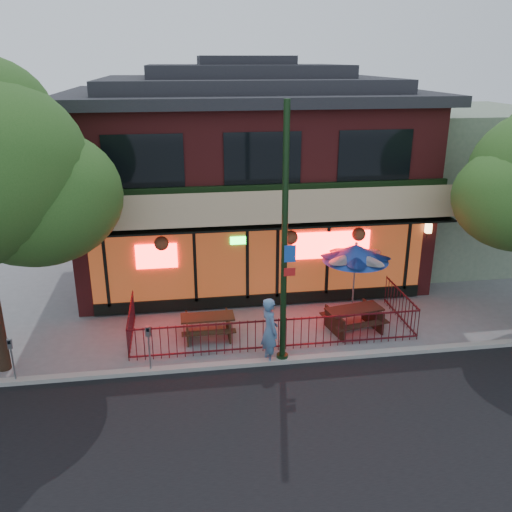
# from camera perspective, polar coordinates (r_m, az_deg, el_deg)

# --- Properties ---
(ground) EXTENTS (80.00, 80.00, 0.00)m
(ground) POSITION_cam_1_polar(r_m,az_deg,el_deg) (15.64, 2.49, -10.20)
(ground) COLOR gray
(ground) RESTS_ON ground
(curb) EXTENTS (80.00, 0.25, 0.12)m
(curb) POSITION_cam_1_polar(r_m,az_deg,el_deg) (15.19, 2.85, -10.94)
(curb) COLOR #999993
(curb) RESTS_ON ground
(restaurant_building) EXTENTS (12.96, 9.49, 8.05)m
(restaurant_building) POSITION_cam_1_polar(r_m,az_deg,el_deg) (20.87, -1.03, 9.70)
(restaurant_building) COLOR maroon
(restaurant_building) RESTS_ON ground
(neighbor_building) EXTENTS (6.00, 7.00, 6.00)m
(neighbor_building) POSITION_cam_1_polar(r_m,az_deg,el_deg) (24.46, 20.37, 7.31)
(neighbor_building) COLOR gray
(neighbor_building) RESTS_ON ground
(patio_fence) EXTENTS (8.44, 2.62, 1.00)m
(patio_fence) POSITION_cam_1_polar(r_m,az_deg,el_deg) (15.77, 2.18, -7.31)
(patio_fence) COLOR #4E1017
(patio_fence) RESTS_ON ground
(street_light) EXTENTS (0.43, 0.32, 7.00)m
(street_light) POSITION_cam_1_polar(r_m,az_deg,el_deg) (13.94, 3.00, 0.22)
(street_light) COLOR black
(street_light) RESTS_ON ground
(picnic_table_left) EXTENTS (1.59, 1.22, 0.68)m
(picnic_table_left) POSITION_cam_1_polar(r_m,az_deg,el_deg) (16.35, -5.11, -7.06)
(picnic_table_left) COLOR #3D2616
(picnic_table_left) RESTS_ON ground
(picnic_table_right) EXTENTS (1.93, 1.62, 0.73)m
(picnic_table_right) POSITION_cam_1_polar(r_m,az_deg,el_deg) (16.91, 10.28, -6.22)
(picnic_table_right) COLOR #341A12
(picnic_table_right) RESTS_ON ground
(patio_umbrella) EXTENTS (2.11, 2.11, 2.42)m
(patio_umbrella) POSITION_cam_1_polar(r_m,az_deg,el_deg) (17.54, 10.45, 0.35)
(patio_umbrella) COLOR gray
(patio_umbrella) RESTS_ON ground
(pedestrian) EXTENTS (0.61, 0.78, 1.89)m
(pedestrian) POSITION_cam_1_polar(r_m,az_deg,el_deg) (14.82, 1.45, -7.81)
(pedestrian) COLOR #4D709A
(pedestrian) RESTS_ON ground
(parking_meter_near) EXTENTS (0.15, 0.13, 1.38)m
(parking_meter_near) POSITION_cam_1_polar(r_m,az_deg,el_deg) (14.57, -11.23, -8.82)
(parking_meter_near) COLOR gray
(parking_meter_near) RESTS_ON ground
(parking_meter_far) EXTENTS (0.13, 0.11, 1.28)m
(parking_meter_far) POSITION_cam_1_polar(r_m,az_deg,el_deg) (15.21, -24.35, -9.34)
(parking_meter_far) COLOR gray
(parking_meter_far) RESTS_ON ground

